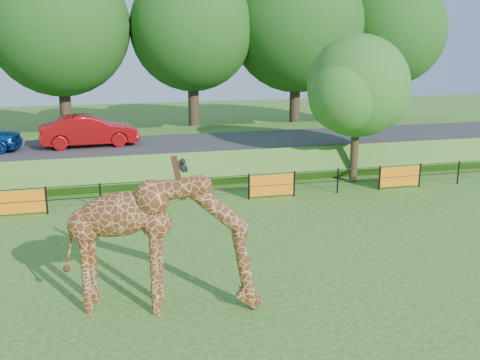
{
  "coord_description": "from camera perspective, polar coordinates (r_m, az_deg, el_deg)",
  "views": [
    {
      "loc": [
        -3.58,
        -12.71,
        6.48
      ],
      "look_at": [
        0.57,
        3.81,
        2.0
      ],
      "focal_mm": 40.0,
      "sensor_mm": 36.0,
      "label": 1
    }
  ],
  "objects": [
    {
      "name": "ground",
      "position": [
        14.71,
        1.51,
        -11.41
      ],
      "size": [
        90.0,
        90.0,
        0.0
      ],
      "primitive_type": "plane",
      "color": "#255816",
      "rests_on": "ground"
    },
    {
      "name": "giraffe",
      "position": [
        13.13,
        -8.32,
        -6.69
      ],
      "size": [
        4.88,
        2.11,
        3.44
      ],
      "primitive_type": null,
      "rotation": [
        0.0,
        0.0,
        -0.26
      ],
      "color": "#5F2F13",
      "rests_on": "ground"
    },
    {
      "name": "perimeter_fence",
      "position": [
        21.84,
        -4.12,
        -1.06
      ],
      "size": [
        28.07,
        0.1,
        1.1
      ],
      "primitive_type": null,
      "color": "black",
      "rests_on": "ground"
    },
    {
      "name": "embankment",
      "position": [
        29.03,
        -6.73,
        3.04
      ],
      "size": [
        40.0,
        9.0,
        1.3
      ],
      "primitive_type": "cube",
      "color": "#255816",
      "rests_on": "ground"
    },
    {
      "name": "road",
      "position": [
        27.43,
        -6.36,
        3.88
      ],
      "size": [
        40.0,
        5.0,
        0.12
      ],
      "primitive_type": "cube",
      "color": "#2A2A2C",
      "rests_on": "embankment"
    },
    {
      "name": "car_red",
      "position": [
        27.18,
        -15.77,
        5.08
      ],
      "size": [
        4.76,
        1.97,
        1.53
      ],
      "primitive_type": "imported",
      "rotation": [
        0.0,
        0.0,
        1.65
      ],
      "color": "#AB0C0F",
      "rests_on": "road"
    },
    {
      "name": "visitor",
      "position": [
        23.64,
        -6.09,
        0.58
      ],
      "size": [
        0.63,
        0.52,
        1.47
      ],
      "primitive_type": "imported",
      "rotation": [
        0.0,
        0.0,
        2.79
      ],
      "color": "black",
      "rests_on": "ground"
    },
    {
      "name": "tree_east",
      "position": [
        25.08,
        12.61,
        9.35
      ],
      "size": [
        5.4,
        4.71,
        6.76
      ],
      "color": "#2F2015",
      "rests_on": "ground"
    },
    {
      "name": "bg_tree_line",
      "position": [
        35.15,
        -5.34,
        15.83
      ],
      "size": [
        37.3,
        8.8,
        11.82
      ],
      "color": "#2F2015",
      "rests_on": "ground"
    }
  ]
}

